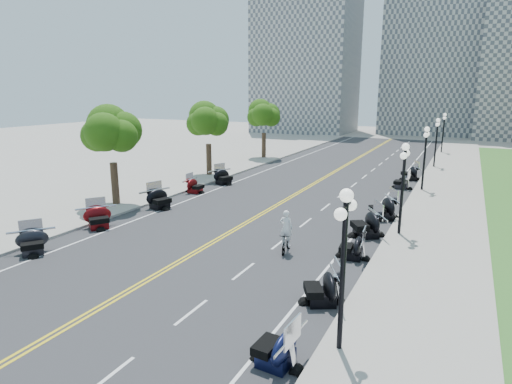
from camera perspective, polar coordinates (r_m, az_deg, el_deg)
The scene contains 49 objects.
ground at distance 23.86m, azimuth -3.96°, elevation -5.66°, with size 160.00×160.00×0.00m, color gray.
road at distance 32.54m, azimuth 4.92°, elevation -0.53°, with size 16.00×90.00×0.01m, color #333335.
centerline_yellow_a at distance 32.58m, azimuth 4.73°, elevation -0.49°, with size 0.12×90.00×0.00m, color yellow.
centerline_yellow_b at distance 32.49m, azimuth 5.12°, elevation -0.54°, with size 0.12×90.00×0.00m, color yellow.
edge_line_north at distance 30.87m, azimuth 16.05°, elevation -1.75°, with size 0.12×90.00×0.00m, color white.
edge_line_south at distance 35.30m, azimuth -4.78°, elevation 0.58°, with size 0.12×90.00×0.00m, color white.
lane_dash_3 at distance 13.53m, azimuth -19.07°, elevation -22.27°, with size 0.12×2.00×0.00m, color white.
lane_dash_4 at distance 16.09m, azimuth -8.60°, elevation -15.53°, with size 0.12×2.00×0.00m, color white.
lane_dash_5 at distance 19.15m, azimuth -1.66°, elevation -10.50°, with size 0.12×2.00×0.00m, color white.
lane_dash_6 at distance 22.50m, azimuth 3.15°, elevation -6.81°, with size 0.12×2.00×0.00m, color white.
lane_dash_7 at distance 26.04m, azimuth 6.64°, elevation -4.07°, with size 0.12×2.00×0.00m, color white.
lane_dash_8 at distance 29.69m, azimuth 9.26°, elevation -1.98°, with size 0.12×2.00×0.00m, color white.
lane_dash_9 at distance 33.43m, azimuth 11.30°, elevation -0.36°, with size 0.12×2.00×0.00m, color white.
lane_dash_10 at distance 37.22m, azimuth 12.92°, elevation 0.94°, with size 0.12×2.00×0.00m, color white.
lane_dash_11 at distance 41.05m, azimuth 14.25°, elevation 2.00°, with size 0.12×2.00×0.00m, color white.
lane_dash_12 at distance 44.90m, azimuth 15.35°, elevation 2.88°, with size 0.12×2.00×0.00m, color white.
lane_dash_13 at distance 48.79m, azimuth 16.27°, elevation 3.61°, with size 0.12×2.00×0.00m, color white.
lane_dash_14 at distance 52.69m, azimuth 17.06°, elevation 4.24°, with size 0.12×2.00×0.00m, color white.
lane_dash_15 at distance 56.60m, azimuth 17.74°, elevation 4.78°, with size 0.12×2.00×0.00m, color white.
lane_dash_16 at distance 60.52m, azimuth 18.34°, elevation 5.25°, with size 0.12×2.00×0.00m, color white.
lane_dash_17 at distance 64.46m, azimuth 18.86°, elevation 5.66°, with size 0.12×2.00×0.00m, color white.
lane_dash_18 at distance 68.40m, azimuth 19.32°, elevation 6.02°, with size 0.12×2.00×0.00m, color white.
lane_dash_19 at distance 72.35m, azimuth 19.74°, elevation 6.35°, with size 0.12×2.00×0.00m, color white.
sidewalk_north at distance 30.45m, azimuth 23.65°, elevation -2.44°, with size 5.00×90.00×0.15m, color #9E9991.
sidewalk_south at distance 37.53m, azimuth -10.16°, elevation 1.27°, with size 5.00×90.00×0.15m, color #9E9991.
distant_block_a at distance 86.79m, azimuth 6.71°, elevation 16.63°, with size 18.00×14.00×26.00m, color gray.
distant_block_b at distance 88.08m, azimuth 22.40°, elevation 17.02°, with size 16.00×12.00×30.00m, color gray.
street_lamp_1 at distance 12.87m, azimuth 11.49°, elevation -10.46°, with size 0.50×1.20×4.90m, color black, non-canonical shape.
street_lamp_2 at distance 24.18m, azimuth 18.92°, elevation 0.29°, with size 0.50×1.20×4.90m, color black, non-canonical shape.
street_lamp_3 at distance 35.94m, azimuth 21.54°, elevation 4.12°, with size 0.50×1.20×4.90m, color black, non-canonical shape.
street_lamp_4 at distance 47.82m, azimuth 22.87°, elevation 6.06°, with size 0.50×1.20×4.90m, color black, non-canonical shape.
street_lamp_5 at distance 59.75m, azimuth 23.67°, elevation 7.22°, with size 0.50×1.20×4.90m, color black, non-canonical shape.
tree_2 at distance 30.49m, azimuth -18.73°, elevation 6.96°, with size 4.80×4.80×9.20m, color #235619, non-canonical shape.
tree_3 at distance 39.86m, azimuth -6.41°, elevation 8.88°, with size 4.80×4.80×9.20m, color #235619, non-canonical shape.
tree_4 at distance 50.36m, azimuth 1.07°, elevation 9.85°, with size 4.80×4.80×9.20m, color #235619, non-canonical shape.
motorcycle_n_3 at distance 13.02m, azimuth 2.65°, elevation -19.72°, with size 1.82×1.82×1.27m, color black, non-canonical shape.
motorcycle_n_4 at distance 16.40m, azimuth 8.75°, elevation -12.36°, with size 1.93×1.93×1.35m, color black, non-canonical shape.
motorcycle_n_5 at distance 20.82m, azimuth 12.72°, elevation -7.02°, with size 1.79×1.79×1.25m, color black, non-canonical shape.
motorcycle_n_6 at distance 23.97m, azimuth 14.49°, elevation -4.02°, with size 2.23×2.23×1.56m, color black, non-canonical shape.
motorcycle_n_7 at distance 27.48m, azimuth 16.56°, elevation -1.95°, with size 2.23×2.23×1.56m, color black, non-canonical shape.
motorcycle_n_9 at distance 36.76m, azimuth 18.86°, elevation 1.40°, with size 1.81×1.81×1.27m, color black, non-canonical shape.
motorcycle_n_10 at distance 40.55m, azimuth 19.82°, elevation 2.49°, with size 2.02×2.02×1.41m, color black, non-canonical shape.
motorcycle_s_4 at distance 23.49m, azimuth -27.69°, elevation -5.84°, with size 1.86×1.86×1.30m, color black, non-canonical shape.
motorcycle_s_5 at distance 26.31m, azimuth -20.31°, elevation -3.10°, with size 1.98×1.98×1.38m, color #590A0C, non-canonical shape.
motorcycle_s_6 at distance 29.54m, azimuth -12.75°, elevation -0.79°, with size 2.07×2.07×1.45m, color black, non-canonical shape.
motorcycle_s_7 at distance 33.66m, azimuth -8.12°, elevation 0.93°, with size 1.78×1.78×1.24m, color #590A0C, non-canonical shape.
motorcycle_s_8 at distance 36.52m, azimuth -4.36°, elevation 2.12°, with size 2.01×2.01×1.41m, color black, non-canonical shape.
bicycle at distance 21.14m, azimuth 4.00°, elevation -6.74°, with size 0.48×1.68×1.01m, color #A51414.
cyclist_rider at distance 20.70m, azimuth 4.06°, elevation -3.07°, with size 0.66×0.43×1.81m, color silver.
Camera 1 is at (11.46, -19.46, 7.71)m, focal length 30.00 mm.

